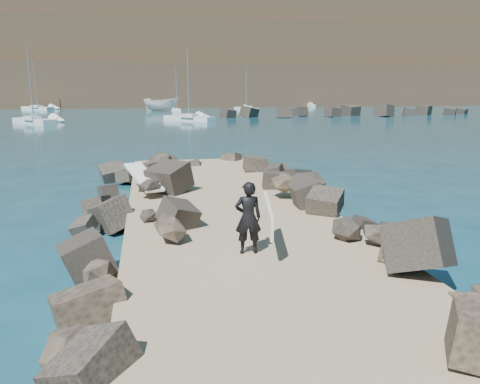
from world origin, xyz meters
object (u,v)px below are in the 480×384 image
Objects in this scene: surfboard_resting at (143,180)px; surfer_with_board at (251,217)px; boat_imported at (161,104)px; sailboat_c at (189,118)px.

surfer_with_board reaches higher than surfboard_resting.
boat_imported is (2.82, 72.29, 0.23)m from surfboard_resting.
sailboat_c is at bearing -154.95° from boat_imported.
boat_imported is 78.99m from surfer_with_board.
surfboard_resting is 72.34m from boat_imported.
surfer_with_board is at bearing -88.22° from surfboard_resting.
sailboat_c is (2.71, -27.39, -0.92)m from boat_imported.
surfer_with_board is 51.70m from sailboat_c.
surfboard_resting is at bearing -97.01° from sailboat_c.
surfboard_resting is 45.24m from sailboat_c.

